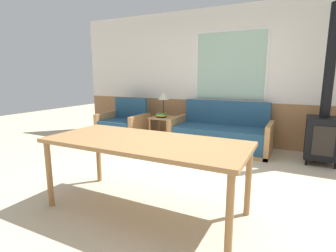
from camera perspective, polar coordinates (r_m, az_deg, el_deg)
The scene contains 9 objects.
ground_plane at distance 3.24m, azimuth 1.88°, elevation -14.31°, with size 16.00×16.00×0.00m, color beige.
wall_back at distance 5.43m, azimuth 13.92°, elevation 10.41°, with size 7.20×0.09×2.70m.
couch at distance 5.04m, azimuth 11.34°, elevation -2.00°, with size 1.82×0.80×0.89m.
armchair at distance 5.74m, azimuth -9.67°, elevation -0.33°, with size 0.95×0.74×0.89m.
side_table at distance 5.38m, azimuth -1.15°, elevation 0.84°, with size 0.45×0.45×0.55m.
table_lamp at distance 5.40m, azimuth -0.98°, elevation 6.34°, with size 0.22×0.22×0.50m.
book_stack at distance 5.28m, azimuth -1.46°, elevation 2.35°, with size 0.19×0.16×0.08m.
dining_table at distance 2.63m, azimuth -5.05°, elevation -4.49°, with size 2.03×0.88×0.75m.
wood_stove at distance 4.77m, azimuth 30.78°, elevation 0.33°, with size 0.48×0.55×2.43m.
Camera 1 is at (1.23, -2.66, 1.38)m, focal length 28.00 mm.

